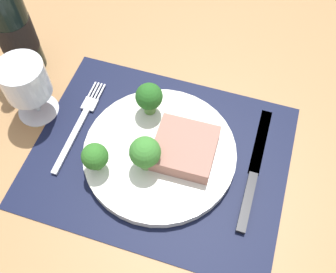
% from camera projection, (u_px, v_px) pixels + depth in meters
% --- Properties ---
extents(ground_plane, '(1.40, 1.10, 0.03)m').
position_uv_depth(ground_plane, '(160.00, 160.00, 0.66)').
color(ground_plane, '#996D42').
extents(placemat, '(0.41, 0.32, 0.00)m').
position_uv_depth(placemat, '(160.00, 155.00, 0.64)').
color(placemat, black).
rests_on(placemat, ground_plane).
extents(plate, '(0.25, 0.25, 0.02)m').
position_uv_depth(plate, '(160.00, 152.00, 0.64)').
color(plate, silver).
rests_on(plate, placemat).
extents(steak, '(0.10, 0.10, 0.03)m').
position_uv_depth(steak, '(185.00, 148.00, 0.61)').
color(steak, '#9E6B5B').
rests_on(steak, plate).
extents(broccoli_front_edge, '(0.05, 0.05, 0.06)m').
position_uv_depth(broccoli_front_edge, '(149.00, 97.00, 0.64)').
color(broccoli_front_edge, '#5B8942').
rests_on(broccoli_front_edge, plate).
extents(broccoli_back_left, '(0.04, 0.04, 0.06)m').
position_uv_depth(broccoli_back_left, '(95.00, 157.00, 0.58)').
color(broccoli_back_left, '#5B8942').
rests_on(broccoli_back_left, plate).
extents(broccoli_near_steak, '(0.05, 0.05, 0.07)m').
position_uv_depth(broccoli_near_steak, '(145.00, 153.00, 0.58)').
color(broccoli_near_steak, '#6B994C').
rests_on(broccoli_near_steak, plate).
extents(fork, '(0.02, 0.19, 0.01)m').
position_uv_depth(fork, '(80.00, 124.00, 0.67)').
color(fork, silver).
rests_on(fork, placemat).
extents(knife, '(0.02, 0.23, 0.01)m').
position_uv_depth(knife, '(253.00, 177.00, 0.62)').
color(knife, black).
rests_on(knife, placemat).
extents(wine_bottle, '(0.07, 0.07, 0.28)m').
position_uv_depth(wine_bottle, '(13.00, 27.00, 0.66)').
color(wine_bottle, black).
rests_on(wine_bottle, ground_plane).
extents(wine_glass, '(0.08, 0.08, 0.11)m').
position_uv_depth(wine_glass, '(26.00, 83.00, 0.63)').
color(wine_glass, silver).
rests_on(wine_glass, ground_plane).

